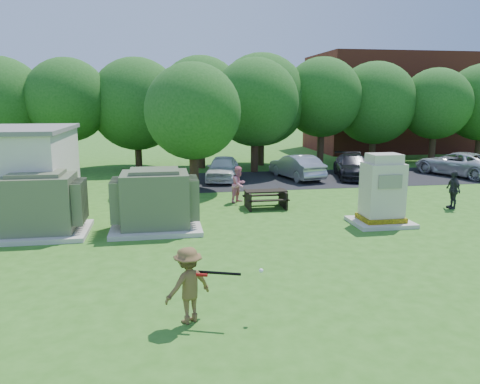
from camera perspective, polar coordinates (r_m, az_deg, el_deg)
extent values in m
plane|color=#2D6619|center=(12.18, 3.19, -9.67)|extent=(120.00, 120.00, 0.00)
cube|color=maroon|center=(43.28, 19.05, 10.20)|extent=(15.00, 8.00, 8.00)
cube|color=#232326|center=(26.73, 11.47, 1.69)|extent=(20.00, 6.00, 0.01)
cube|color=beige|center=(16.64, -23.05, -4.54)|extent=(3.00, 2.40, 0.15)
cube|color=#5A6346|center=(16.41, -23.31, -1.26)|extent=(2.20, 1.80, 1.80)
cube|color=#5A6346|center=(16.25, -23.57, 2.05)|extent=(1.60, 1.30, 0.12)
cube|color=#5A6346|center=(16.15, -18.94, -1.05)|extent=(0.32, 1.50, 1.35)
cube|color=beige|center=(16.16, -10.16, -4.25)|extent=(3.00, 2.40, 0.15)
cube|color=#555F42|center=(15.93, -10.28, -0.86)|extent=(2.20, 1.80, 1.80)
cube|color=#555F42|center=(15.76, -10.41, 2.55)|extent=(1.60, 1.30, 0.12)
cube|color=#555F42|center=(16.00, -14.84, -0.92)|extent=(0.32, 1.50, 1.35)
cube|color=#555F42|center=(15.96, -5.73, -0.63)|extent=(0.32, 1.50, 1.35)
cube|color=beige|center=(17.30, 16.75, -3.54)|extent=(2.05, 1.68, 0.14)
cube|color=yellow|center=(17.27, 16.78, -3.04)|extent=(1.45, 1.17, 0.17)
cube|color=beige|center=(17.05, 16.97, 0.27)|extent=(1.31, 1.03, 1.87)
cube|color=beige|center=(16.89, 17.18, 3.92)|extent=(1.07, 0.84, 0.33)
cube|color=gray|center=(16.51, 17.87, 1.19)|extent=(0.84, 0.04, 0.47)
cube|color=black|center=(18.92, 3.15, 0.12)|extent=(1.69, 0.66, 0.06)
cube|color=black|center=(19.47, 2.80, -0.40)|extent=(1.69, 0.24, 0.05)
cube|color=black|center=(18.49, 3.49, -1.04)|extent=(1.69, 0.24, 0.05)
cube|color=black|center=(18.85, 0.96, -0.99)|extent=(0.08, 1.27, 0.70)
cube|color=black|center=(19.17, 5.28, -0.83)|extent=(0.08, 1.27, 0.70)
imported|color=brown|center=(9.39, -6.33, -11.21)|extent=(1.14, 0.98, 1.54)
imported|color=black|center=(18.34, 16.82, -0.39)|extent=(0.60, 0.42, 1.59)
imported|color=pink|center=(19.91, -0.14, 0.93)|extent=(0.95, 0.95, 1.55)
imported|color=#27282D|center=(20.64, 24.54, 0.24)|extent=(0.42, 0.92, 1.53)
imported|color=white|center=(25.42, -2.10, 2.92)|extent=(2.45, 4.16, 1.33)
imported|color=#A8A8AC|center=(26.09, 6.91, 3.08)|extent=(2.32, 4.28, 1.34)
imported|color=black|center=(26.99, 13.59, 3.07)|extent=(2.85, 4.77, 1.30)
imported|color=silver|center=(29.81, 25.00, 3.15)|extent=(3.97, 5.40, 1.36)
cylinder|color=black|center=(9.28, -2.52, -9.84)|extent=(0.82, 0.33, 0.06)
cylinder|color=maroon|center=(9.21, -4.67, -10.05)|extent=(0.23, 0.13, 0.06)
sphere|color=white|center=(9.43, 2.60, -9.57)|extent=(0.09, 0.09, 0.09)
cylinder|color=#47301E|center=(32.07, -26.77, 4.43)|extent=(0.44, 0.44, 2.40)
sphere|color=#235B1C|center=(31.92, -27.23, 9.56)|extent=(5.60, 5.60, 5.60)
cylinder|color=#47301E|center=(30.52, -19.92, 5.05)|extent=(0.44, 0.44, 2.80)
sphere|color=#235B1C|center=(30.38, -20.29, 10.49)|extent=(5.00, 5.00, 5.00)
cylinder|color=#47301E|center=(30.89, -12.29, 5.07)|extent=(0.44, 0.44, 2.30)
sphere|color=#235B1C|center=(30.72, -12.52, 10.43)|extent=(5.80, 5.80, 5.80)
cylinder|color=#47301E|center=(30.05, -4.71, 5.50)|extent=(0.44, 0.44, 2.70)
sphere|color=#235B1C|center=(29.90, -4.80, 11.17)|extent=(5.40, 5.40, 5.40)
cylinder|color=#47301E|center=(31.24, 2.56, 5.56)|extent=(0.44, 0.44, 2.50)
sphere|color=#235B1C|center=(31.09, 2.61, 11.17)|extent=(6.00, 6.00, 6.00)
cylinder|color=#47301E|center=(31.92, 9.79, 5.89)|extent=(0.44, 0.44, 2.90)
sphere|color=#235B1C|center=(31.79, 9.97, 11.30)|extent=(5.20, 5.20, 5.20)
cylinder|color=#47301E|center=(34.02, 15.84, 5.53)|extent=(0.44, 0.44, 2.40)
sphere|color=#235B1C|center=(33.87, 16.11, 10.38)|extent=(5.60, 5.60, 5.60)
cylinder|color=#47301E|center=(35.14, 22.41, 5.44)|extent=(0.44, 0.44, 2.60)
sphere|color=#235B1C|center=(35.01, 22.75, 9.90)|extent=(4.80, 4.80, 4.80)
cylinder|color=#47301E|center=(37.89, 27.09, 5.35)|extent=(0.44, 0.44, 2.50)
cylinder|color=#47301E|center=(22.86, -5.63, 3.30)|extent=(0.44, 0.44, 2.40)
sphere|color=#235B1C|center=(22.65, -5.76, 9.77)|extent=(4.60, 4.60, 4.60)
cylinder|color=#47301E|center=(28.30, 1.77, 5.08)|extent=(0.44, 0.44, 2.60)
sphere|color=#235B1C|center=(28.14, 1.80, 10.88)|extent=(5.20, 5.20, 5.20)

